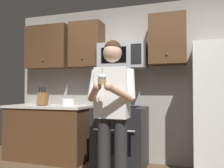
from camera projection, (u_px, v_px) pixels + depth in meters
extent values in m
cube|color=gray|center=(136.00, 83.00, 3.94)|extent=(4.40, 0.10, 2.60)
cube|color=black|center=(121.00, 137.00, 3.59)|extent=(0.76, 0.66, 0.92)
cube|color=black|center=(114.00, 144.00, 3.27)|extent=(0.48, 0.01, 0.28)
cylinder|color=#99999E|center=(114.00, 130.00, 3.26)|extent=(0.60, 0.03, 0.03)
cylinder|color=black|center=(107.00, 107.00, 3.53)|extent=(0.18, 0.18, 0.01)
cylinder|color=black|center=(130.00, 108.00, 3.42)|extent=(0.18, 0.18, 0.01)
cylinder|color=black|center=(112.00, 106.00, 3.79)|extent=(0.18, 0.18, 0.01)
cylinder|color=black|center=(134.00, 106.00, 3.68)|extent=(0.18, 0.18, 0.01)
cube|color=#9EA0A5|center=(123.00, 56.00, 3.74)|extent=(0.74, 0.40, 0.40)
cube|color=black|center=(113.00, 55.00, 3.58)|extent=(0.40, 0.01, 0.24)
cube|color=black|center=(136.00, 54.00, 3.47)|extent=(0.16, 0.01, 0.30)
cube|color=#4C301C|center=(49.00, 48.00, 4.23)|extent=(0.80, 0.34, 0.76)
sphere|color=brown|center=(43.00, 60.00, 4.05)|extent=(0.03, 0.03, 0.03)
cube|color=#4C301C|center=(87.00, 45.00, 4.00)|extent=(0.55, 0.34, 0.76)
sphere|color=brown|center=(82.00, 58.00, 3.82)|extent=(0.03, 0.03, 0.03)
cube|color=#4C301C|center=(168.00, 40.00, 3.58)|extent=(0.55, 0.34, 0.76)
sphere|color=brown|center=(167.00, 54.00, 3.40)|extent=(0.03, 0.03, 0.03)
cube|color=#4C301C|center=(48.00, 133.00, 4.01)|extent=(1.40, 0.62, 0.88)
cube|color=beige|center=(48.00, 106.00, 4.03)|extent=(1.44, 0.66, 0.04)
cube|color=brown|center=(43.00, 99.00, 4.01)|extent=(0.16, 0.15, 0.24)
cylinder|color=black|center=(39.00, 90.00, 4.01)|extent=(0.02, 0.04, 0.09)
cylinder|color=black|center=(42.00, 90.00, 3.99)|extent=(0.02, 0.04, 0.09)
cylinder|color=black|center=(45.00, 90.00, 3.98)|extent=(0.02, 0.04, 0.09)
cylinder|color=white|center=(68.00, 103.00, 3.93)|extent=(0.23, 0.23, 0.10)
torus|color=white|center=(68.00, 99.00, 3.93)|extent=(0.24, 0.24, 0.01)
cylinder|color=#262628|center=(104.00, 155.00, 2.71)|extent=(0.15, 0.15, 0.86)
cylinder|color=#262628|center=(121.00, 156.00, 2.65)|extent=(0.15, 0.15, 0.86)
cube|color=white|center=(112.00, 93.00, 2.70)|extent=(0.38, 0.22, 0.58)
sphere|color=tan|center=(112.00, 53.00, 2.71)|extent=(0.22, 0.22, 0.22)
sphere|color=#382314|center=(113.00, 49.00, 2.72)|extent=(0.20, 0.20, 0.20)
cylinder|color=white|center=(93.00, 85.00, 2.74)|extent=(0.15, 0.18, 0.35)
cylinder|color=tan|center=(94.00, 93.00, 2.57)|extent=(0.26, 0.33, 0.21)
sphere|color=tan|center=(97.00, 86.00, 2.42)|extent=(0.09, 0.09, 0.09)
cylinder|color=white|center=(131.00, 84.00, 2.61)|extent=(0.15, 0.18, 0.35)
cylinder|color=tan|center=(120.00, 93.00, 2.47)|extent=(0.26, 0.33, 0.21)
sphere|color=tan|center=(108.00, 86.00, 2.38)|extent=(0.09, 0.09, 0.09)
cylinder|color=#A87F56|center=(102.00, 82.00, 2.38)|extent=(0.08, 0.08, 0.06)
ellipsoid|color=silver|center=(102.00, 77.00, 2.38)|extent=(0.09, 0.09, 0.06)
cylinder|color=#4CBF66|center=(102.00, 72.00, 2.38)|extent=(0.01, 0.01, 0.06)
ellipsoid|color=#FFD159|center=(102.00, 69.00, 2.38)|extent=(0.01, 0.01, 0.02)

